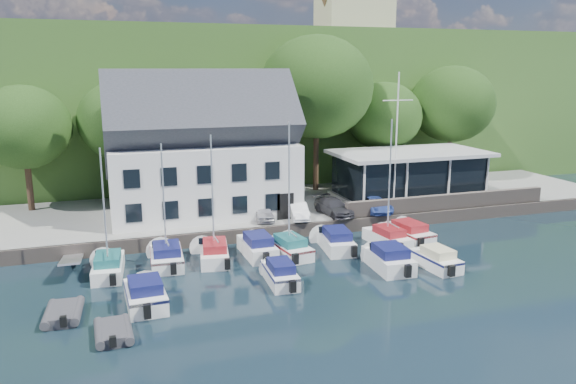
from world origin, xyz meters
name	(u,v)px	position (x,y,z in m)	size (l,w,h in m)	color
ground	(380,290)	(0.00, 0.00, 0.00)	(180.00, 180.00, 0.00)	black
quay	(284,209)	(0.00, 17.50, 0.50)	(60.00, 13.00, 1.00)	gray
quay_face	(311,229)	(0.00, 11.00, 0.50)	(60.00, 0.30, 1.00)	#685C53
hillside	(196,95)	(0.00, 62.00, 8.00)	(160.00, 75.00, 16.00)	#365821
field_patch	(233,43)	(8.00, 70.00, 16.15)	(50.00, 30.00, 0.30)	#5D6633
farmhouse	(354,12)	(22.00, 52.00, 20.10)	(10.40, 7.00, 8.20)	#BFB193
harbor_building	(202,158)	(-7.00, 16.50, 5.35)	(14.40, 8.20, 8.70)	silver
club_pavilion	(409,175)	(11.00, 16.00, 3.05)	(13.20, 7.20, 4.10)	black
seawall	(448,202)	(12.00, 11.40, 1.60)	(18.00, 0.50, 1.20)	#685C53
gangway	(73,269)	(-16.50, 9.00, 0.00)	(1.20, 6.00, 1.40)	silver
car_silver	(263,212)	(-3.12, 12.86, 1.57)	(1.36, 3.37, 1.15)	silver
car_white	(298,211)	(-0.50, 12.42, 1.60)	(1.27, 3.64, 1.20)	white
car_dgrey	(334,207)	(2.50, 12.65, 1.62)	(1.73, 4.26, 1.24)	#323137
car_blue	(375,204)	(5.98, 12.42, 1.62)	(1.43, 3.61, 1.24)	#334D9C
flagpole	(396,142)	(7.85, 12.84, 6.43)	(2.61, 0.20, 10.87)	silver
tree_0	(26,149)	(-19.99, 21.61, 5.97)	(7.27, 7.27, 9.93)	#183610
tree_1	(125,142)	(-12.45, 22.32, 6.11)	(7.48, 7.48, 10.22)	#183610
tree_2	(235,137)	(-2.91, 22.61, 6.14)	(7.52, 7.52, 10.28)	#183610
tree_3	(316,114)	(4.47, 21.62, 8.05)	(10.32, 10.32, 14.11)	#183610
tree_4	(383,134)	(11.54, 21.95, 5.94)	(7.23, 7.23, 9.89)	#183610
tree_5	(451,124)	(18.98, 21.80, 6.70)	(8.34, 8.34, 11.40)	#183610
boat_r1_0	(104,209)	(-14.39, 7.36, 4.10)	(1.86, 6.09, 8.21)	white
boat_r1_1	(164,198)	(-10.88, 7.96, 4.34)	(2.11, 5.99, 8.68)	white
boat_r1_2	(212,197)	(-7.87, 7.81, 4.20)	(1.91, 6.04, 8.39)	white
boat_r1_3	(257,244)	(-4.96, 7.92, 0.76)	(1.93, 5.99, 1.53)	white
boat_r1_4	(289,193)	(-2.95, 7.30, 4.23)	(1.89, 5.87, 8.45)	white
boat_r1_5	(335,239)	(0.49, 7.52, 0.74)	(1.96, 6.22, 1.49)	white
boat_r1_6	(389,187)	(4.31, 7.23, 4.16)	(1.78, 5.87, 8.31)	white
boat_r1_7	(408,230)	(6.27, 7.84, 0.70)	(2.02, 6.20, 1.40)	white
boat_r2_0	(145,292)	(-12.62, 2.03, 0.76)	(2.10, 5.37, 1.53)	white
boat_r2_2	(280,271)	(-4.98, 2.88, 0.69)	(1.63, 5.26, 1.37)	white
boat_r2_3	(388,256)	(2.11, 3.00, 0.78)	(2.18, 5.69, 1.55)	white
boat_r2_4	(436,257)	(4.96, 2.16, 0.68)	(1.71, 5.14, 1.37)	white
dinghy_0	(63,311)	(-16.64, 1.76, 0.36)	(1.85, 3.08, 0.72)	#37373B
dinghy_1	(113,330)	(-14.33, -1.10, 0.34)	(1.73, 2.89, 0.67)	#37373B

